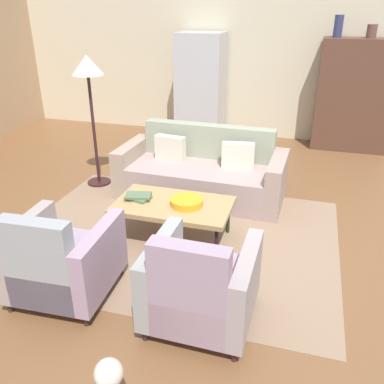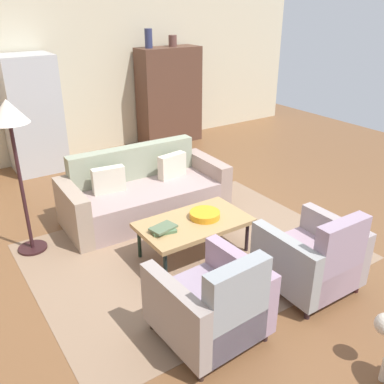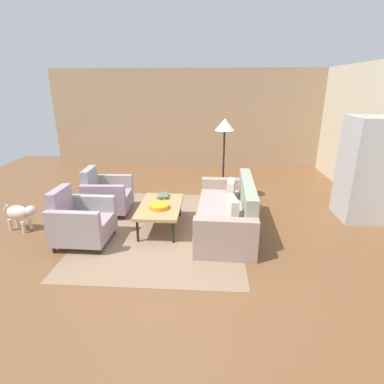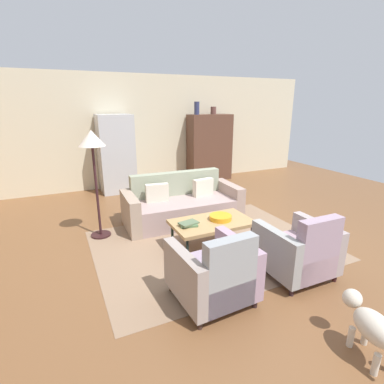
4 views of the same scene
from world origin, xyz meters
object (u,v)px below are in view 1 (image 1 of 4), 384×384
at_px(vase_round, 372,31).
at_px(couch, 203,173).
at_px(coffee_table, 173,206).
at_px(cabinet, 354,96).
at_px(refrigerator, 201,87).
at_px(armchair_left, 60,263).
at_px(vase_tall, 338,26).
at_px(book_stack, 138,197).
at_px(fruit_bowl, 187,202).
at_px(armchair_right, 199,288).
at_px(floor_lamp, 88,78).

bearing_deg(vase_round, couch, -128.97).
relative_size(coffee_table, cabinet, 0.67).
height_order(vase_round, refrigerator, vase_round).
xyz_separation_m(armchair_left, vase_tall, (2.12, 4.85, 1.62)).
bearing_deg(cabinet, vase_round, -2.71).
relative_size(couch, refrigerator, 1.15).
height_order(coffee_table, book_stack, book_stack).
bearing_deg(couch, coffee_table, 91.66).
relative_size(vase_tall, refrigerator, 0.18).
height_order(fruit_bowl, refrigerator, refrigerator).
bearing_deg(couch, armchair_right, 106.02).
xyz_separation_m(fruit_bowl, vase_tall, (1.38, 3.68, 1.51)).
height_order(fruit_bowl, floor_lamp, floor_lamp).
relative_size(armchair_left, cabinet, 0.49).
height_order(armchair_left, armchair_right, same).
distance_m(book_stack, refrigerator, 3.63).
xyz_separation_m(armchair_right, book_stack, (-0.98, 1.16, 0.10)).
distance_m(couch, fruit_bowl, 1.21).
bearing_deg(cabinet, armchair_right, -105.25).
relative_size(armchair_right, floor_lamp, 0.51).
bearing_deg(floor_lamp, coffee_table, -36.90).
distance_m(vase_round, refrigerator, 2.87).
height_order(coffee_table, vase_tall, vase_tall).
xyz_separation_m(book_stack, cabinet, (2.31, 3.69, 0.45)).
xyz_separation_m(refrigerator, floor_lamp, (-0.80, -2.47, 0.52)).
bearing_deg(armchair_right, vase_round, 74.41).
distance_m(coffee_table, refrigerator, 3.69).
bearing_deg(cabinet, armchair_left, -117.43).
distance_m(couch, vase_tall, 3.37).
xyz_separation_m(armchair_left, book_stack, (0.21, 1.16, 0.10)).
xyz_separation_m(armchair_left, refrigerator, (-0.08, 4.75, 0.58)).
relative_size(fruit_bowl, floor_lamp, 0.19).
relative_size(couch, floor_lamp, 1.24).
xyz_separation_m(coffee_table, vase_tall, (1.52, 3.68, 1.58)).
relative_size(coffee_table, refrigerator, 0.65).
bearing_deg(vase_tall, couch, -121.33).
xyz_separation_m(fruit_bowl, vase_round, (1.88, 3.68, 1.45)).
bearing_deg(armchair_left, cabinet, 59.79).
xyz_separation_m(vase_round, refrigerator, (-2.70, -0.10, -0.98)).
relative_size(armchair_right, refrigerator, 0.48).
bearing_deg(armchair_left, vase_round, 58.85).
bearing_deg(floor_lamp, armchair_right, -47.63).
height_order(armchair_left, cabinet, cabinet).
distance_m(coffee_table, armchair_left, 1.31).
relative_size(fruit_bowl, vase_tall, 1.01).
xyz_separation_m(fruit_bowl, book_stack, (-0.53, -0.01, -0.01)).
distance_m(vase_tall, refrigerator, 2.43).
bearing_deg(floor_lamp, vase_round, 36.35).
distance_m(armchair_left, refrigerator, 4.79).
bearing_deg(book_stack, vase_round, 56.86).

